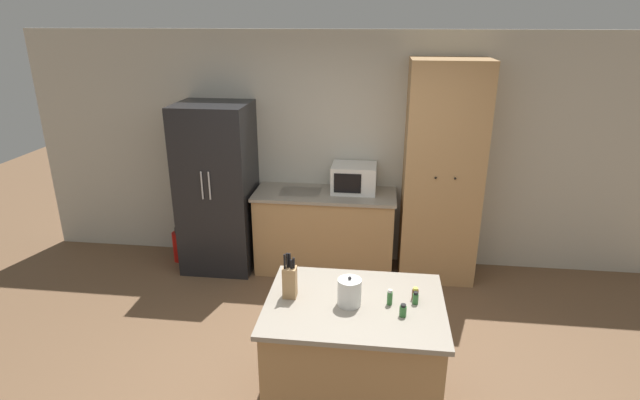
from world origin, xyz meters
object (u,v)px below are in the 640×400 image
Objects in this scene: spice_bottle_tall_dark at (415,294)px; spice_bottle_green_herb at (416,298)px; pantry_cabinet at (442,174)px; spice_bottle_short_red at (390,298)px; fire_extinguisher at (179,246)px; spice_bottle_amber_oil at (403,311)px; kettle at (349,292)px; knife_block at (290,281)px; microwave at (354,178)px; refrigerator at (218,188)px.

spice_bottle_tall_dark is 0.06m from spice_bottle_green_herb.
spice_bottle_short_red is (-0.55, -2.17, -0.22)m from pantry_cabinet.
spice_bottle_green_herb is 3.40m from fire_extinguisher.
spice_bottle_amber_oil reaches higher than fire_extinguisher.
fire_extinguisher is (-2.49, 2.25, -0.75)m from spice_bottle_amber_oil.
spice_bottle_tall_dark reaches higher than spice_bottle_amber_oil.
kettle is at bearing 164.47° from spice_bottle_amber_oil.
knife_block is 0.69m from spice_bottle_short_red.
fire_extinguisher is (-1.72, 2.10, -0.83)m from knife_block.
kettle is (-0.44, -0.06, 0.05)m from spice_bottle_green_herb.
knife_block reaches higher than fire_extinguisher.
microwave is 2.41m from spice_bottle_amber_oil.
spice_bottle_amber_oil is (-0.09, -0.22, -0.00)m from spice_bottle_tall_dark.
spice_bottle_green_herb is (0.55, -2.20, -0.13)m from microwave.
knife_block reaches higher than spice_bottle_short_red.
kettle is at bearing -172.93° from spice_bottle_short_red.
spice_bottle_amber_oil is at bearing -11.01° from knife_block.
knife_block is 2.95× the size of spice_bottle_short_red.
spice_bottle_short_red is 0.18m from spice_bottle_green_herb.
microwave is at bearing 100.97° from spice_bottle_amber_oil.
microwave reaches higher than spice_bottle_tall_dark.
microwave reaches higher than kettle.
spice_bottle_green_herb is at bearing -99.99° from pantry_cabinet.
refrigerator is 0.92m from fire_extinguisher.
microwave is at bearing 82.08° from knife_block.
spice_bottle_amber_oil is (1.96, -2.23, 0.00)m from refrigerator.
pantry_cabinet is at bearing 60.15° from knife_block.
spice_bottle_green_herb is 0.45m from kettle.
kettle is (-0.35, 0.10, 0.05)m from spice_bottle_amber_oil.
spice_bottle_short_red reaches higher than spice_bottle_tall_dark.
kettle is 0.50× the size of fire_extinguisher.
spice_bottle_amber_oil is (0.77, -0.15, -0.08)m from knife_block.
spice_bottle_amber_oil is 0.21× the size of fire_extinguisher.
kettle is (0.41, -0.05, -0.03)m from knife_block.
spice_bottle_amber_oil is 0.19m from spice_bottle_green_herb.
refrigerator is 2.87m from spice_bottle_tall_dark.
kettle is at bearing -171.77° from spice_bottle_green_herb.
microwave is at bearing 5.12° from refrigerator.
microwave reaches higher than spice_bottle_amber_oil.
spice_bottle_short_red is 0.28m from kettle.
spice_bottle_tall_dark is at bearing -100.24° from pantry_cabinet.
knife_block is (1.19, -2.08, 0.08)m from refrigerator.
spice_bottle_tall_dark is at bearing 15.11° from kettle.
refrigerator is 1.51m from microwave.
refrigerator is 21.54× the size of spice_bottle_amber_oil.
spice_bottle_green_herb reaches higher than fire_extinguisher.
refrigerator is 4.42× the size of fire_extinguisher.
knife_block is at bearing -175.41° from spice_bottle_tall_dark.
spice_bottle_green_herb is at bearing -76.05° from microwave.
spice_bottle_short_red is at bearing -169.99° from spice_bottle_green_herb.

